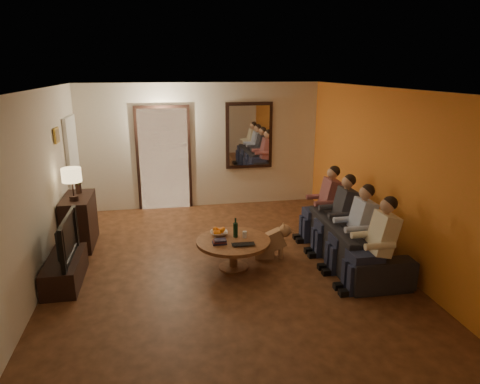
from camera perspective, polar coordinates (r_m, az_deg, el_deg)
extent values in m
cube|color=#3D2210|center=(6.59, -2.11, -9.66)|extent=(5.00, 6.00, 0.01)
cube|color=white|center=(5.94, -2.37, 13.55)|extent=(5.00, 6.00, 0.01)
cube|color=beige|center=(9.05, -5.09, 6.11)|extent=(5.00, 0.02, 2.60)
cube|color=beige|center=(3.38, 5.54, -11.57)|extent=(5.00, 0.02, 2.60)
cube|color=beige|center=(6.29, -25.37, 0.12)|extent=(0.02, 6.00, 2.60)
cube|color=beige|center=(6.95, 18.63, 2.25)|extent=(0.02, 6.00, 2.60)
cube|color=orange|center=(6.94, 18.56, 2.24)|extent=(0.01, 6.00, 2.60)
cube|color=#FFE0A5|center=(9.03, -10.10, 4.29)|extent=(1.00, 0.06, 2.10)
cube|color=black|center=(9.02, -10.10, 4.28)|extent=(1.12, 0.04, 2.22)
cube|color=silver|center=(9.08, -8.48, 3.45)|extent=(0.45, 0.03, 1.70)
cube|color=black|center=(9.13, 1.22, 7.53)|extent=(1.00, 0.05, 1.40)
cube|color=white|center=(9.10, 1.26, 7.50)|extent=(0.86, 0.02, 1.26)
cube|color=white|center=(8.53, -21.23, 2.52)|extent=(0.06, 0.85, 2.04)
cube|color=#B28C33|center=(7.42, -23.27, 6.96)|extent=(0.03, 0.28, 0.24)
cube|color=brown|center=(7.41, -23.15, 6.97)|extent=(0.01, 0.22, 0.18)
cube|color=black|center=(7.61, -20.62, -3.66)|extent=(0.45, 0.96, 0.85)
cube|color=black|center=(6.48, -22.30, -9.66)|extent=(0.45, 1.09, 0.36)
imported|color=black|center=(6.29, -22.77, -5.72)|extent=(1.03, 0.14, 0.60)
imported|color=black|center=(6.82, 14.82, -6.30)|extent=(2.25, 0.94, 0.65)
cylinder|color=brown|center=(6.40, -0.88, -8.25)|extent=(1.12, 1.12, 0.45)
imported|color=white|center=(6.47, -2.81, -5.51)|extent=(0.26, 0.26, 0.06)
cylinder|color=silver|center=(6.37, 0.63, -5.69)|extent=(0.06, 0.06, 0.10)
imported|color=black|center=(6.07, 0.50, -7.21)|extent=(0.34, 0.23, 0.03)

